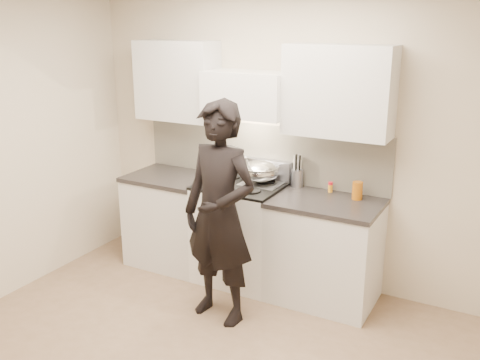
% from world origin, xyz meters
% --- Properties ---
extents(room_shell, '(4.04, 3.54, 2.70)m').
position_xyz_m(room_shell, '(-0.06, 0.37, 1.60)').
color(room_shell, beige).
rests_on(room_shell, ground).
extents(stove, '(0.76, 0.65, 0.96)m').
position_xyz_m(stove, '(-0.30, 1.42, 0.47)').
color(stove, white).
rests_on(stove, ground).
extents(counter_right, '(0.92, 0.67, 0.92)m').
position_xyz_m(counter_right, '(0.53, 1.43, 0.46)').
color(counter_right, silver).
rests_on(counter_right, ground).
extents(counter_left, '(0.82, 0.67, 0.92)m').
position_xyz_m(counter_left, '(-1.08, 1.43, 0.46)').
color(counter_left, silver).
rests_on(counter_left, ground).
extents(wok, '(0.37, 0.45, 0.30)m').
position_xyz_m(wok, '(-0.16, 1.54, 1.06)').
color(wok, silver).
rests_on(wok, stove).
extents(stock_pot, '(0.29, 0.22, 0.14)m').
position_xyz_m(stock_pot, '(-0.45, 1.28, 1.03)').
color(stock_pot, silver).
rests_on(stock_pot, stove).
extents(utensil_crock, '(0.11, 0.11, 0.30)m').
position_xyz_m(utensil_crock, '(0.15, 1.67, 1.01)').
color(utensil_crock, '#AEB1C1').
rests_on(utensil_crock, counter_right).
extents(spice_jar, '(0.04, 0.04, 0.09)m').
position_xyz_m(spice_jar, '(0.48, 1.66, 0.97)').
color(spice_jar, orange).
rests_on(spice_jar, counter_right).
extents(oil_glass, '(0.09, 0.09, 0.15)m').
position_xyz_m(oil_glass, '(0.74, 1.58, 1.00)').
color(oil_glass, '#A6570D').
rests_on(oil_glass, counter_right).
extents(person, '(0.72, 0.52, 1.82)m').
position_xyz_m(person, '(-0.12, 0.74, 0.91)').
color(person, black).
rests_on(person, ground).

